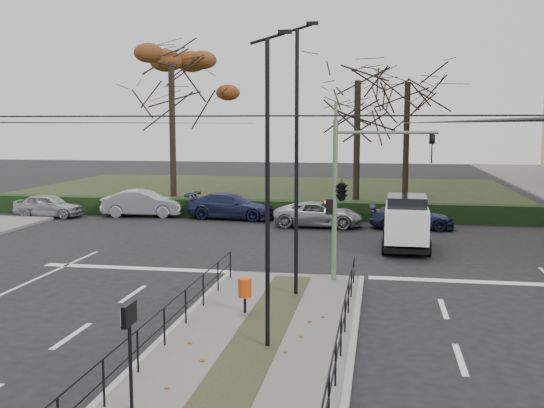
# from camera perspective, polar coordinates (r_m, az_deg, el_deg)

# --- Properties ---
(ground) EXTENTS (140.00, 140.00, 0.00)m
(ground) POSITION_cam_1_polar(r_m,az_deg,el_deg) (17.36, -0.16, -10.49)
(ground) COLOR black
(ground) RESTS_ON ground
(median_island) EXTENTS (4.40, 15.00, 0.14)m
(median_island) POSITION_cam_1_polar(r_m,az_deg,el_deg) (15.01, -1.85, -13.09)
(median_island) COLOR #64615F
(median_island) RESTS_ON ground
(park) EXTENTS (38.00, 26.00, 0.10)m
(park) POSITION_cam_1_polar(r_m,az_deg,el_deg) (49.37, -0.63, 1.14)
(park) COLOR #222D16
(park) RESTS_ON ground
(hedge) EXTENTS (38.00, 1.00, 1.00)m
(hedge) POSITION_cam_1_polar(r_m,az_deg,el_deg) (36.31, -4.44, -0.36)
(hedge) COLOR black
(hedge) RESTS_ON ground
(median_railing) EXTENTS (4.14, 13.24, 0.92)m
(median_railing) POSITION_cam_1_polar(r_m,az_deg,el_deg) (14.63, -1.95, -9.89)
(median_railing) COLOR black
(median_railing) RESTS_ON median_island
(catenary) EXTENTS (20.00, 34.00, 6.00)m
(catenary) POSITION_cam_1_polar(r_m,az_deg,el_deg) (18.23, 0.71, 1.37)
(catenary) COLOR black
(catenary) RESTS_ON ground
(traffic_light) EXTENTS (3.59, 2.02, 5.26)m
(traffic_light) POSITION_cam_1_polar(r_m,az_deg,el_deg) (20.83, 6.50, 1.45)
(traffic_light) COLOR #62755A
(traffic_light) RESTS_ON median_island
(litter_bin) EXTENTS (0.37, 0.37, 0.96)m
(litter_bin) POSITION_cam_1_polar(r_m,az_deg,el_deg) (17.48, -2.45, -7.55)
(litter_bin) COLOR black
(litter_bin) RESTS_ON median_island
(info_panel) EXTENTS (0.11, 0.52, 1.98)m
(info_panel) POSITION_cam_1_polar(r_m,az_deg,el_deg) (11.77, -12.69, -10.69)
(info_panel) COLOR black
(info_panel) RESTS_ON median_island
(streetlamp_median_near) EXTENTS (0.60, 0.12, 7.17)m
(streetlamp_median_near) POSITION_cam_1_polar(r_m,az_deg,el_deg) (14.32, -0.35, 1.22)
(streetlamp_median_near) COLOR black
(streetlamp_median_near) RESTS_ON median_island
(streetlamp_median_far) EXTENTS (0.67, 0.14, 8.04)m
(streetlamp_median_far) POSITION_cam_1_polar(r_m,az_deg,el_deg) (18.83, 2.26, 4.02)
(streetlamp_median_far) COLOR black
(streetlamp_median_far) RESTS_ON median_island
(parked_car_first) EXTENTS (3.89, 1.58, 1.32)m
(parked_car_first) POSITION_cam_1_polar(r_m,az_deg,el_deg) (38.20, -19.38, -0.13)
(parked_car_first) COLOR #979A9E
(parked_car_first) RESTS_ON ground
(parked_car_second) EXTENTS (4.73, 2.10, 1.51)m
(parked_car_second) POSITION_cam_1_polar(r_m,az_deg,el_deg) (37.08, -11.48, 0.07)
(parked_car_second) COLOR #979A9E
(parked_car_second) RESTS_ON ground
(parked_car_third) EXTENTS (5.16, 2.55, 1.44)m
(parked_car_third) POSITION_cam_1_polar(r_m,az_deg,el_deg) (35.51, -3.67, -0.17)
(parked_car_third) COLOR #1C2243
(parked_car_third) RESTS_ON ground
(parked_car_fourth) EXTENTS (4.59, 2.13, 1.27)m
(parked_car_fourth) POSITION_cam_1_polar(r_m,az_deg,el_deg) (32.83, 4.20, -0.93)
(parked_car_fourth) COLOR #979A9E
(parked_car_fourth) RESTS_ON ground
(white_van) EXTENTS (2.03, 4.23, 2.28)m
(white_van) POSITION_cam_1_polar(r_m,az_deg,el_deg) (27.35, 11.95, -1.53)
(white_van) COLOR white
(white_van) RESTS_ON ground
(rust_tree) EXTENTS (8.50, 8.50, 12.39)m
(rust_tree) POSITION_cam_1_polar(r_m,az_deg,el_deg) (46.16, -9.03, 12.39)
(rust_tree) COLOR black
(rust_tree) RESTS_ON park
(bare_tree_center) EXTENTS (7.10, 7.10, 10.89)m
(bare_tree_center) POSITION_cam_1_polar(r_m,az_deg,el_deg) (48.13, 12.06, 9.94)
(bare_tree_center) COLOR black
(bare_tree_center) RESTS_ON park
(bare_tree_near) EXTENTS (6.46, 6.46, 10.70)m
(bare_tree_near) POSITION_cam_1_polar(r_m,az_deg,el_deg) (43.71, 7.69, 10.15)
(bare_tree_near) COLOR black
(bare_tree_near) RESTS_ON park
(parked_car_fifth) EXTENTS (4.23, 1.78, 1.22)m
(parked_car_fifth) POSITION_cam_1_polar(r_m,az_deg,el_deg) (32.82, 12.39, -1.13)
(parked_car_fifth) COLOR #1C2243
(parked_car_fifth) RESTS_ON ground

